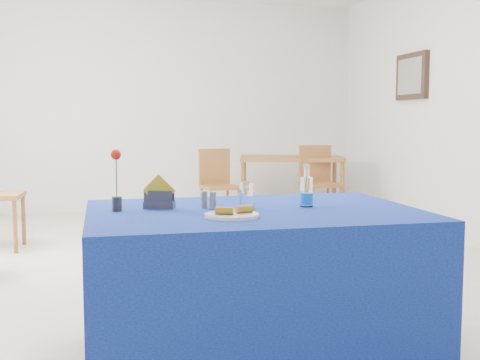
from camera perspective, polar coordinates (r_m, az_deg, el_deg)
name	(u,v)px	position (r m, az deg, el deg)	size (l,w,h in m)	color
floor	(227,270)	(4.88, -1.23, -8.56)	(7.00, 7.00, 0.00)	beige
room_shell	(227,49)	(4.77, -1.28, 12.29)	(7.00, 7.00, 7.00)	silver
picture_frame	(412,76)	(7.14, 16.00, 9.43)	(0.06, 0.64, 0.52)	black
picture_art	(410,76)	(7.12, 15.82, 9.44)	(0.02, 0.52, 0.40)	#998C66
plate	(232,215)	(2.71, -0.79, -3.37)	(0.25, 0.25, 0.01)	white
drinking_glass	(247,196)	(2.96, 0.67, -1.48)	(0.07, 0.07, 0.13)	white
salt_shaker	(213,200)	(2.96, -2.59, -1.93)	(0.03, 0.03, 0.09)	gray
pepper_shaker	(204,200)	(2.99, -3.40, -1.86)	(0.03, 0.03, 0.09)	slate
blue_table	(254,285)	(3.02, 1.30, -9.96)	(1.60, 1.10, 0.76)	navy
water_bottle	(306,193)	(3.05, 6.31, -1.19)	(0.07, 0.07, 0.21)	white
napkin_holder	(159,199)	(3.00, -7.67, -1.75)	(0.16, 0.11, 0.17)	#3D3D43
rose_vase	(116,181)	(2.93, -11.63, -0.11)	(0.05, 0.05, 0.30)	#28282E
oak_table	(291,162)	(7.64, 4.84, 1.68)	(1.44, 1.11, 0.76)	brown
chair_bg_left	(217,180)	(7.08, -2.15, -0.02)	(0.46, 0.46, 0.87)	brown
chair_bg_right	(318,178)	(7.23, 7.43, 0.22)	(0.43, 0.43, 0.91)	brown
banana_pieces	(235,210)	(2.71, -0.51, -2.84)	(0.19, 0.09, 0.04)	gold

